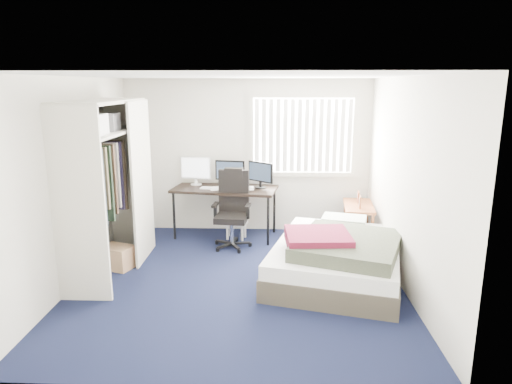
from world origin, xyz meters
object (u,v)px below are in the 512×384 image
at_px(desk, 225,186).
at_px(office_chair, 233,217).
at_px(bed, 338,256).
at_px(nightstand, 358,209).

relative_size(desk, office_chair, 1.46).
bearing_deg(desk, office_chair, -72.48).
xyz_separation_m(desk, bed, (1.59, -1.61, -0.54)).
height_order(desk, nightstand, desk).
relative_size(office_chair, bed, 0.50).
height_order(nightstand, bed, nightstand).
bearing_deg(desk, bed, -45.51).
relative_size(nightstand, bed, 0.38).
distance_m(desk, office_chair, 0.63).
height_order(desk, office_chair, desk).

